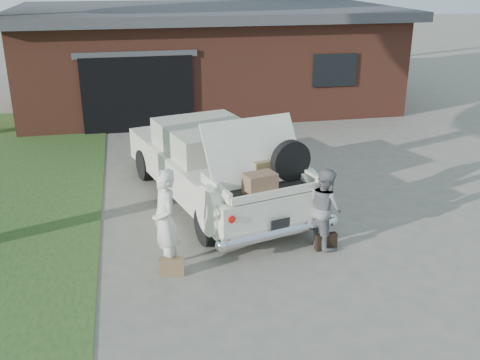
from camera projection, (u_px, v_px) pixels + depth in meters
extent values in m
plane|color=gray|center=(247.00, 252.00, 9.67)|extent=(90.00, 90.00, 0.00)
cube|color=brown|center=(205.00, 59.00, 19.83)|extent=(12.00, 7.00, 3.00)
cube|color=#4C4C51|center=(204.00, 11.00, 19.24)|extent=(12.80, 7.80, 0.30)
cube|color=black|center=(138.00, 94.00, 16.35)|extent=(3.20, 0.30, 2.20)
cube|color=#4C4C51|center=(135.00, 55.00, 15.87)|extent=(3.50, 0.12, 0.18)
cube|color=black|center=(335.00, 70.00, 17.24)|extent=(1.40, 0.08, 1.00)
cylinder|color=#38281E|center=(295.00, 7.00, 25.62)|extent=(0.44, 0.44, 5.68)
cube|color=white|center=(214.00, 170.00, 11.59)|extent=(3.30, 5.63, 0.69)
cube|color=beige|center=(207.00, 138.00, 11.64)|extent=(2.23, 2.49, 0.55)
cube|color=black|center=(189.00, 127.00, 12.49)|extent=(1.61, 0.50, 0.47)
cube|color=black|center=(228.00, 152.00, 10.81)|extent=(1.61, 0.50, 0.47)
cylinder|color=black|center=(207.00, 226.00, 9.81)|extent=(0.40, 0.74, 0.70)
cylinder|color=black|center=(298.00, 207.00, 10.59)|extent=(0.40, 0.74, 0.70)
cylinder|color=black|center=(145.00, 165.00, 12.82)|extent=(0.40, 0.74, 0.70)
cylinder|color=black|center=(219.00, 153.00, 13.60)|extent=(0.40, 0.74, 0.70)
cylinder|color=silver|center=(279.00, 232.00, 9.42)|extent=(2.15, 0.74, 0.19)
cylinder|color=#A5140F|center=(231.00, 218.00, 8.98)|extent=(0.15, 0.13, 0.13)
cylinder|color=#A5140F|center=(321.00, 200.00, 9.70)|extent=(0.15, 0.13, 0.13)
cube|color=black|center=(280.00, 224.00, 9.35)|extent=(0.35, 0.11, 0.18)
cube|color=black|center=(260.00, 185.00, 9.78)|extent=(1.89, 1.55, 0.04)
cube|color=white|center=(216.00, 188.00, 9.39)|extent=(0.36, 1.14, 0.19)
cube|color=white|center=(302.00, 172.00, 10.10)|extent=(0.36, 1.14, 0.19)
cube|color=white|center=(277.00, 193.00, 9.27)|extent=(1.65, 0.49, 0.13)
cube|color=white|center=(254.00, 151.00, 9.81)|extent=(1.89, 1.10, 1.06)
cube|color=#432C1D|center=(245.00, 177.00, 9.85)|extent=(0.63, 0.49, 0.18)
cube|color=#855F43|center=(260.00, 184.00, 9.30)|extent=(0.59, 0.46, 0.36)
cube|color=black|center=(255.00, 175.00, 9.92)|extent=(0.75, 0.59, 0.20)
cube|color=#977D4D|center=(265.00, 164.00, 9.92)|extent=(0.60, 0.47, 0.19)
cylinder|color=black|center=(291.00, 161.00, 9.84)|extent=(0.75, 0.35, 0.73)
imported|color=silver|center=(165.00, 222.00, 8.80)|extent=(0.53, 0.70, 1.71)
imported|color=slate|center=(325.00, 208.00, 9.66)|extent=(0.69, 0.80, 1.42)
cube|color=olive|center=(172.00, 267.00, 8.88)|extent=(0.41, 0.18, 0.31)
cube|color=black|center=(326.00, 242.00, 9.70)|extent=(0.39, 0.15, 0.29)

